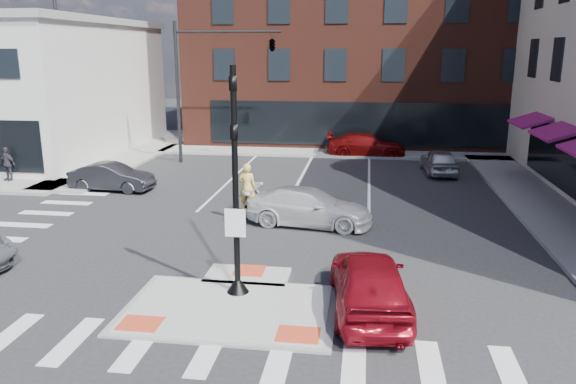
# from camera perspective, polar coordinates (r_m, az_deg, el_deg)

# --- Properties ---
(ground) EXTENTS (120.00, 120.00, 0.00)m
(ground) POSITION_cam_1_polar(r_m,az_deg,el_deg) (15.14, -5.45, -11.07)
(ground) COLOR #28282B
(ground) RESTS_ON ground
(refuge_island) EXTENTS (5.40, 4.65, 0.13)m
(refuge_island) POSITION_cam_1_polar(r_m,az_deg,el_deg) (14.89, -5.69, -11.32)
(refuge_island) COLOR gray
(refuge_island) RESTS_ON ground
(sidewalk_nw) EXTENTS (23.50, 20.50, 0.15)m
(sidewalk_nw) POSITION_cam_1_polar(r_m,az_deg,el_deg) (35.49, -26.58, 2.40)
(sidewalk_nw) COLOR gray
(sidewalk_nw) RESTS_ON ground
(sidewalk_e) EXTENTS (3.00, 24.00, 0.15)m
(sidewalk_e) POSITION_cam_1_polar(r_m,az_deg,el_deg) (25.28, 25.02, -1.72)
(sidewalk_e) COLOR gray
(sidewalk_e) RESTS_ON ground
(sidewalk_n) EXTENTS (26.00, 3.00, 0.15)m
(sidewalk_n) POSITION_cam_1_polar(r_m,az_deg,el_deg) (35.85, 7.46, 3.91)
(sidewalk_n) COLOR gray
(sidewalk_n) RESTS_ON ground
(building_n) EXTENTS (24.40, 18.40, 15.50)m
(building_n) POSITION_cam_1_polar(r_m,az_deg,el_deg) (45.29, 7.97, 15.86)
(building_n) COLOR #522319
(building_n) RESTS_ON ground
(building_far_left) EXTENTS (10.00, 12.00, 10.00)m
(building_far_left) POSITION_cam_1_polar(r_m,az_deg,el_deg) (65.70, 1.71, 13.02)
(building_far_left) COLOR slate
(building_far_left) RESTS_ON ground
(building_far_right) EXTENTS (12.00, 12.00, 12.00)m
(building_far_right) POSITION_cam_1_polar(r_m,az_deg,el_deg) (67.52, 13.27, 13.55)
(building_far_right) COLOR brown
(building_far_right) RESTS_ON ground
(signal_pole) EXTENTS (0.60, 0.60, 5.98)m
(signal_pole) POSITION_cam_1_polar(r_m,az_deg,el_deg) (14.66, -5.31, -2.06)
(signal_pole) COLOR black
(signal_pole) RESTS_ON refuge_island
(mast_arm_signal) EXTENTS (6.10, 2.24, 8.00)m
(mast_arm_signal) POSITION_cam_1_polar(r_m,az_deg,el_deg) (32.00, -4.30, 13.80)
(mast_arm_signal) COLOR black
(mast_arm_signal) RESTS_ON ground
(red_sedan) EXTENTS (2.30, 4.75, 1.56)m
(red_sedan) POSITION_cam_1_polar(r_m,az_deg,el_deg) (14.45, 8.28, -9.04)
(red_sedan) COLOR maroon
(red_sedan) RESTS_ON ground
(white_pickup) EXTENTS (4.99, 2.53, 1.39)m
(white_pickup) POSITION_cam_1_polar(r_m,az_deg,el_deg) (21.19, 2.14, -1.52)
(white_pickup) COLOR silver
(white_pickup) RESTS_ON ground
(bg_car_dark) EXTENTS (4.00, 1.62, 1.29)m
(bg_car_dark) POSITION_cam_1_polar(r_m,az_deg,el_deg) (27.62, -17.46, 1.47)
(bg_car_dark) COLOR #222327
(bg_car_dark) RESTS_ON ground
(bg_car_silver) EXTENTS (1.86, 4.02, 1.33)m
(bg_car_silver) POSITION_cam_1_polar(r_m,az_deg,el_deg) (31.03, 15.10, 3.04)
(bg_car_silver) COLOR silver
(bg_car_silver) RESTS_ON ground
(bg_car_red) EXTENTS (4.85, 2.00, 1.40)m
(bg_car_red) POSITION_cam_1_polar(r_m,az_deg,el_deg) (35.25, 7.93, 4.76)
(bg_car_red) COLOR maroon
(bg_car_red) RESTS_ON ground
(cyclist) EXTENTS (0.70, 1.86, 2.31)m
(cyclist) POSITION_cam_1_polar(r_m,az_deg,el_deg) (21.53, -4.15, -1.07)
(cyclist) COLOR #3F3F44
(cyclist) RESTS_ON ground
(pedestrian_b) EXTENTS (1.04, 0.62, 1.66)m
(pedestrian_b) POSITION_cam_1_polar(r_m,az_deg,el_deg) (30.96, -26.64, 2.56)
(pedestrian_b) COLOR #342F39
(pedestrian_b) RESTS_ON sidewalk_nw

